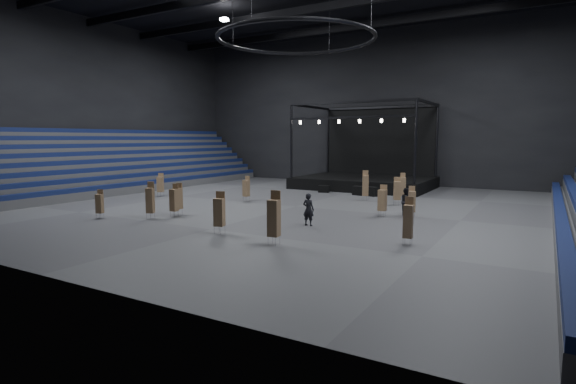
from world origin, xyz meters
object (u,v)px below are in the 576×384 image
Objects in this scene: chair_stack_1 at (100,203)px; chair_stack_11 at (274,217)px; chair_stack_10 at (150,200)px; chair_stack_13 at (174,199)px; chair_stack_5 at (382,200)px; chair_stack_12 at (219,211)px; flight_case_mid at (360,191)px; chair_stack_2 at (160,184)px; chair_stack_3 at (397,190)px; flight_case_left at (324,189)px; man_center at (308,209)px; chair_stack_4 at (412,201)px; chair_stack_0 at (178,198)px; crew_member at (406,201)px; chair_stack_8 at (365,185)px; stage at (367,174)px; chair_stack_7 at (246,188)px; chair_stack_6 at (403,186)px; flight_case_right at (371,191)px; chair_stack_9 at (408,221)px.

chair_stack_1 is 14.43m from chair_stack_11.
chair_stack_13 is at bearing 35.64° from chair_stack_10.
chair_stack_5 is 11.88m from chair_stack_12.
chair_stack_10 is (-7.72, -19.05, 0.86)m from flight_case_mid.
chair_stack_2 is at bearing 142.72° from chair_stack_11.
chair_stack_13 is (-6.91, -17.63, 0.77)m from flight_case_mid.
chair_stack_1 is at bearing -147.29° from chair_stack_13.
chair_stack_5 is at bearing -106.78° from chair_stack_3.
flight_case_left is 19.72m from chair_stack_10.
flight_case_mid is 0.64× the size of man_center.
chair_stack_4 is 13.64m from chair_stack_12.
chair_stack_0 is 1.18× the size of crew_member.
man_center reaches higher than crew_member.
chair_stack_8 is at bearing -85.25° from man_center.
stage is 18.91m from chair_stack_5.
chair_stack_4 is 0.85× the size of chair_stack_10.
chair_stack_8 is (8.93, 13.76, 0.14)m from chair_stack_0.
chair_stack_2 is at bearing 171.75° from chair_stack_3.
chair_stack_7 is 0.94× the size of chair_stack_13.
crew_member is (13.83, 8.74, -0.23)m from chair_stack_13.
chair_stack_0 is at bearing 7.30° from man_center.
chair_stack_6 is (15.40, 19.33, 0.20)m from chair_stack_1.
crew_member is (4.23, 6.96, -0.05)m from man_center.
chair_stack_10 is (8.13, -8.82, 0.12)m from chair_stack_2.
chair_stack_8 is at bearing -61.53° from flight_case_mid.
chair_stack_0 is 11.02m from chair_stack_2.
chair_stack_10 is at bearing -89.30° from chair_stack_7.
chair_stack_1 reaches higher than flight_case_right.
chair_stack_0 is 0.67m from chair_stack_13.
chair_stack_10 is at bearing 161.15° from chair_stack_11.
stage is at bearing 97.28° from chair_stack_3.
chair_stack_7 is (-8.31, -8.61, 0.71)m from flight_case_right.
flight_case_mid is 1.16m from flight_case_right.
chair_stack_7 is 10.43m from chair_stack_10.
flight_case_left is 14.21m from crew_member.
chair_stack_9 is at bearing -3.45° from chair_stack_12.
chair_stack_4 is 0.94× the size of chair_stack_13.
chair_stack_1 is (-3.71, -3.62, -0.19)m from chair_stack_0.
man_center is (6.61, -16.13, 0.67)m from flight_case_left.
crew_member is at bearing -120.70° from man_center.
stage is 6.40× the size of chair_stack_2.
chair_stack_8 is at bearing 134.00° from chair_stack_3.
man_center is (18.53, -5.63, -0.16)m from chair_stack_2.
chair_stack_3 is 0.87× the size of chair_stack_8.
chair_stack_4 is 8.49m from chair_stack_8.
chair_stack_13 is at bearing -99.46° from flight_case_left.
chair_stack_10 is (-15.19, -9.50, 0.17)m from chair_stack_4.
chair_stack_6 is at bearing -96.62° from man_center.
flight_case_left is 0.46× the size of chair_stack_13.
chair_stack_2 is (-8.68, 6.79, -0.05)m from chair_stack_0.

